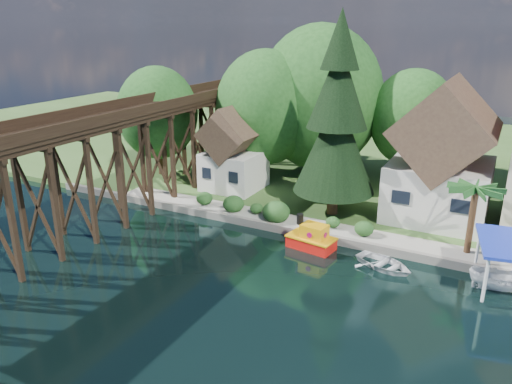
# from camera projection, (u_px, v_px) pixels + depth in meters

# --- Properties ---
(ground) EXTENTS (140.00, 140.00, 0.00)m
(ground) POSITION_uv_depth(u_px,v_px,m) (271.00, 289.00, 30.39)
(ground) COLOR black
(ground) RESTS_ON ground
(bank) EXTENTS (140.00, 52.00, 0.50)m
(bank) POSITION_uv_depth(u_px,v_px,m) (398.00, 157.00, 58.77)
(bank) COLOR #325120
(bank) RESTS_ON ground
(seawall) EXTENTS (60.00, 0.40, 0.62)m
(seawall) POSITION_uv_depth(u_px,v_px,m) (372.00, 247.00, 35.23)
(seawall) COLOR slate
(seawall) RESTS_ON ground
(promenade) EXTENTS (50.00, 2.60, 0.06)m
(promenade) POSITION_uv_depth(u_px,v_px,m) (405.00, 243.00, 35.36)
(promenade) COLOR gray
(promenade) RESTS_ON bank
(trestle_bridge) EXTENTS (4.12, 44.18, 9.30)m
(trestle_bridge) POSITION_uv_depth(u_px,v_px,m) (121.00, 154.00, 40.00)
(trestle_bridge) COLOR black
(trestle_bridge) RESTS_ON ground
(house_left) EXTENTS (7.64, 8.64, 11.02)m
(house_left) POSITION_uv_depth(u_px,v_px,m) (442.00, 160.00, 39.03)
(house_left) COLOR silver
(house_left) RESTS_ON bank
(shed) EXTENTS (5.09, 5.40, 7.85)m
(shed) POSITION_uv_depth(u_px,v_px,m) (234.00, 154.00, 46.11)
(shed) COLOR silver
(shed) RESTS_ON bank
(bg_trees) EXTENTS (49.90, 13.30, 10.57)m
(bg_trees) POSITION_uv_depth(u_px,v_px,m) (384.00, 116.00, 45.36)
(bg_trees) COLOR #382314
(bg_trees) RESTS_ON bank
(shrubs) EXTENTS (15.76, 2.47, 1.70)m
(shrubs) POSITION_uv_depth(u_px,v_px,m) (271.00, 209.00, 39.76)
(shrubs) COLOR #153B16
(shrubs) RESTS_ON bank
(conifer) EXTENTS (6.47, 6.47, 15.94)m
(conifer) POSITION_uv_depth(u_px,v_px,m) (337.00, 121.00, 38.48)
(conifer) COLOR #382314
(conifer) RESTS_ON bank
(palm_tree) EXTENTS (4.24, 4.24, 5.06)m
(palm_tree) POSITION_uv_depth(u_px,v_px,m) (476.00, 192.00, 32.55)
(palm_tree) COLOR #382314
(palm_tree) RESTS_ON bank
(tugboat) EXTENTS (3.62, 2.34, 2.45)m
(tugboat) POSITION_uv_depth(u_px,v_px,m) (312.00, 239.00, 35.59)
(tugboat) COLOR red
(tugboat) RESTS_ON ground
(boat_white_a) EXTENTS (4.71, 4.03, 0.82)m
(boat_white_a) POSITION_uv_depth(u_px,v_px,m) (384.00, 262.00, 32.84)
(boat_white_a) COLOR silver
(boat_white_a) RESTS_ON ground
(boat_canopy) EXTENTS (4.30, 5.58, 3.26)m
(boat_canopy) POSITION_uv_depth(u_px,v_px,m) (507.00, 271.00, 29.67)
(boat_canopy) COLOR white
(boat_canopy) RESTS_ON ground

